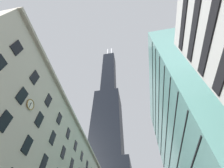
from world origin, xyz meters
TOP-DOWN VIEW (x-y plane):
  - dark_skyscraper at (-14.27, 74.78)m, footprint 26.71×26.71m
  - glass_office_midrise at (20.08, 27.28)m, footprint 18.27×37.37m

SIDE VIEW (x-z plane):
  - glass_office_midrise at x=20.08m, z-range 0.00..46.21m
  - dark_skyscraper at x=-14.27m, z-range -38.83..146.01m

